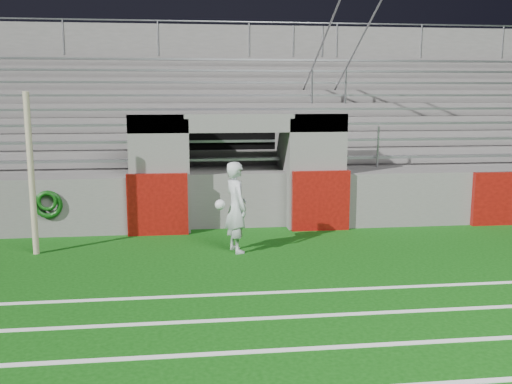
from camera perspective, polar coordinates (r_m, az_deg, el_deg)
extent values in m
plane|color=#0D430B|center=(9.85, 0.13, -8.12)|extent=(90.00, 90.00, 0.00)
cylinder|color=tan|center=(11.49, -21.56, 1.64)|extent=(0.12, 0.12, 3.08)
cube|color=white|center=(7.08, 3.28, -15.47)|extent=(28.00, 0.09, 0.01)
cube|color=white|center=(7.99, 1.97, -12.45)|extent=(28.00, 0.09, 0.01)
cube|color=white|center=(8.91, 0.95, -10.04)|extent=(28.00, 0.09, 0.01)
cube|color=#5B5956|center=(12.93, -9.77, 1.96)|extent=(1.20, 1.00, 2.60)
cube|color=#5B5956|center=(13.25, 5.98, 2.23)|extent=(1.20, 1.00, 2.60)
cube|color=black|center=(14.66, -2.41, 2.80)|extent=(2.60, 0.20, 2.50)
cube|color=#5B5956|center=(13.52, -6.90, 2.15)|extent=(0.10, 2.20, 2.50)
cube|color=#5B5956|center=(13.72, 2.76, 2.32)|extent=(0.10, 2.20, 2.50)
cube|color=#5B5956|center=(12.87, -1.83, 6.98)|extent=(4.80, 1.00, 0.40)
cube|color=#5B5956|center=(16.80, -3.01, 3.34)|extent=(26.00, 8.00, 0.20)
cube|color=#5B5956|center=(16.88, -2.99, 1.23)|extent=(26.00, 8.00, 1.05)
cube|color=#5F0B08|center=(12.49, -9.80, -1.23)|extent=(1.30, 0.15, 1.35)
cube|color=#5F0B08|center=(12.82, 6.48, -0.86)|extent=(1.30, 0.15, 1.35)
cube|color=gray|center=(13.86, -2.16, 3.32)|extent=(23.00, 0.28, 0.06)
cube|color=#5B5956|center=(14.71, -2.44, 3.57)|extent=(24.00, 0.75, 0.38)
cube|color=gray|center=(14.57, -2.42, 5.13)|extent=(23.00, 0.28, 0.06)
cube|color=#5B5956|center=(15.43, -2.67, 4.57)|extent=(24.00, 0.75, 0.76)
cube|color=gray|center=(15.29, -2.66, 6.77)|extent=(23.00, 0.28, 0.06)
cube|color=#5B5956|center=(16.16, -2.88, 5.48)|extent=(24.00, 0.75, 1.14)
cube|color=gray|center=(16.02, -2.88, 8.27)|extent=(23.00, 0.28, 0.06)
cube|color=#5B5956|center=(16.90, -3.08, 6.31)|extent=(24.00, 0.75, 1.52)
cube|color=gray|center=(16.77, -3.08, 9.63)|extent=(23.00, 0.28, 0.06)
cube|color=#5B5956|center=(17.63, -3.25, 7.07)|extent=(24.00, 0.75, 1.90)
cube|color=gray|center=(17.52, -3.27, 10.88)|extent=(23.00, 0.28, 0.06)
cube|color=#5B5956|center=(18.37, -3.42, 7.77)|extent=(24.00, 0.75, 2.28)
cube|color=gray|center=(18.28, -3.44, 12.02)|extent=(23.00, 0.28, 0.06)
cube|color=#5B5956|center=(19.12, -3.57, 8.41)|extent=(24.00, 0.75, 2.66)
cube|color=gray|center=(19.04, -3.60, 13.07)|extent=(23.00, 0.28, 0.06)
cube|color=#5B5956|center=(19.79, -3.69, 8.64)|extent=(26.00, 0.60, 5.29)
cylinder|color=#A5A8AD|center=(14.00, 8.21, 4.44)|extent=(0.05, 0.05, 1.00)
cylinder|color=#A5A8AD|center=(16.86, 5.63, 10.55)|extent=(0.05, 0.05, 1.00)
cylinder|color=#A5A8AD|center=(19.87, 3.75, 14.84)|extent=(0.05, 0.05, 1.00)
cylinder|color=#A5A8AD|center=(16.87, 5.66, 12.25)|extent=(0.05, 6.02, 3.08)
cylinder|color=#A5A8AD|center=(14.30, 12.09, 4.43)|extent=(0.05, 0.05, 1.00)
cylinder|color=#A5A8AD|center=(17.10, 8.95, 10.47)|extent=(0.05, 0.05, 1.00)
cylinder|color=#A5A8AD|center=(20.08, 6.65, 14.74)|extent=(0.05, 0.05, 1.00)
cylinder|color=#A5A8AD|center=(17.12, 9.00, 12.14)|extent=(0.05, 6.02, 3.08)
cylinder|color=#A5A8AD|center=(19.91, -18.72, 14.49)|extent=(0.05, 0.05, 1.10)
cylinder|color=#A5A8AD|center=(19.55, -9.78, 14.95)|extent=(0.05, 0.05, 1.10)
cylinder|color=#A5A8AD|center=(19.66, -0.70, 15.06)|extent=(0.05, 0.05, 1.10)
cylinder|color=#A5A8AD|center=(20.21, 8.08, 14.82)|extent=(0.05, 0.05, 1.10)
cylinder|color=#A5A8AD|center=(21.18, 16.19, 14.30)|extent=(0.05, 0.05, 1.10)
cylinder|color=#A5A8AD|center=(22.51, 23.44, 13.61)|extent=(0.05, 0.05, 1.10)
cylinder|color=#A5A8AD|center=(19.63, -3.73, 16.66)|extent=(24.00, 0.05, 0.05)
imported|color=#B5BBC0|center=(10.96, -2.00, -1.52)|extent=(0.60, 0.74, 1.76)
sphere|color=white|center=(10.82, -3.61, -1.27)|extent=(0.20, 0.20, 0.20)
torus|color=#0C3E0C|center=(12.80, -20.07, -1.19)|extent=(0.60, 0.11, 0.60)
torus|color=#0D400C|center=(12.74, -20.14, -0.87)|extent=(0.42, 0.08, 0.42)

